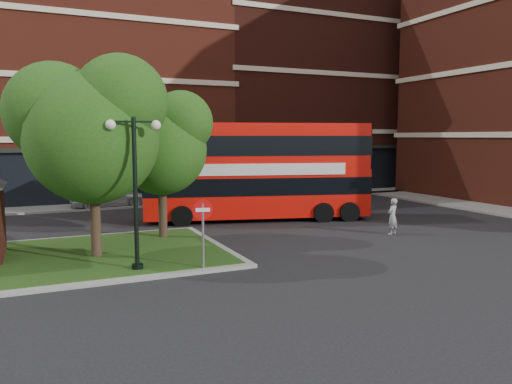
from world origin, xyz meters
name	(u,v)px	position (x,y,z in m)	size (l,w,h in m)	color
ground	(291,258)	(0.00, 0.00, 0.00)	(120.00, 120.00, 0.00)	black
pavement_far	(174,202)	(0.00, 16.50, 0.06)	(44.00, 3.00, 0.12)	slate
terrace_far_left	(37,100)	(-8.00, 24.00, 7.00)	(26.00, 12.00, 14.00)	maroon
terrace_far_right	(304,96)	(14.00, 24.00, 8.00)	(18.00, 12.00, 16.00)	#471911
traffic_island	(51,259)	(-8.00, 3.00, 0.07)	(12.60, 7.60, 0.15)	gray
tree_island_west	(89,125)	(-6.60, 2.58, 4.79)	(5.40, 4.71, 7.21)	#2D2116
tree_island_east	(159,140)	(-3.58, 5.06, 4.24)	(4.46, 3.90, 6.29)	#2D2116
lamp_island	(135,186)	(-5.50, 0.20, 2.83)	(1.72, 0.36, 5.00)	black
lamp_far_left	(212,161)	(2.00, 14.50, 2.83)	(1.72, 0.36, 5.00)	black
lamp_far_right	(320,159)	(10.00, 14.50, 2.83)	(1.72, 0.36, 5.00)	black
bus	(257,165)	(2.31, 8.18, 2.92)	(11.94, 5.53, 4.45)	red
woman	(392,216)	(6.22, 2.00, 0.82)	(0.60, 0.39, 1.63)	gray
car_silver	(108,195)	(-4.29, 16.00, 0.76)	(1.80, 4.46, 1.52)	#B7B9BE
car_white	(307,187)	(9.44, 15.25, 0.78)	(1.66, 4.75, 1.56)	silver
no_entry_sign	(203,221)	(-3.50, -0.50, 1.69)	(0.64, 0.22, 2.37)	slate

